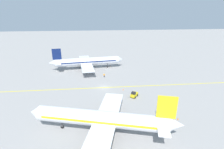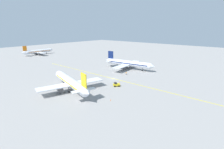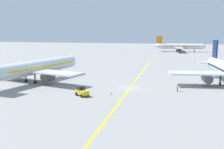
# 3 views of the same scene
# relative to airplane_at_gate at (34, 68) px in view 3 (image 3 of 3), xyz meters

# --- Properties ---
(ground_plane) EXTENTS (400.00, 400.00, 0.00)m
(ground_plane) POSITION_rel_airplane_at_gate_xyz_m (25.35, -1.92, -3.71)
(ground_plane) COLOR gray
(apron_yellow_centreline) EXTENTS (1.61, 120.00, 0.01)m
(apron_yellow_centreline) POSITION_rel_airplane_at_gate_xyz_m (25.35, -1.92, -3.71)
(apron_yellow_centreline) COLOR yellow
(apron_yellow_centreline) RESTS_ON ground
(airplane_at_gate) EXTENTS (28.35, 34.93, 10.60)m
(airplane_at_gate) POSITION_rel_airplane_at_gate_xyz_m (0.00, 0.00, 0.00)
(airplane_at_gate) COLOR silver
(airplane_at_gate) RESTS_ON ground
(airplane_distant_taxiing) EXTENTS (31.94, 25.34, 9.54)m
(airplane_distant_taxiing) POSITION_rel_airplane_at_gate_xyz_m (39.55, 105.60, -0.37)
(airplane_distant_taxiing) COLOR silver
(airplane_distant_taxiing) RESTS_ON ground
(baggage_tug_white) EXTENTS (3.29, 3.03, 2.11)m
(baggage_tug_white) POSITION_rel_airplane_at_gate_xyz_m (16.78, -11.33, -2.81)
(baggage_tug_white) COLOR gold
(baggage_tug_white) RESTS_ON ground
(ground_crew_worker) EXTENTS (0.27, 0.58, 1.68)m
(ground_crew_worker) POSITION_rel_airplane_at_gate_xyz_m (36.08, -2.82, -2.80)
(ground_crew_worker) COLOR #23232D
(ground_crew_worker) RESTS_ON ground
(traffic_cone_mid_apron) EXTENTS (0.32, 0.32, 0.55)m
(traffic_cone_mid_apron) POSITION_rel_airplane_at_gate_xyz_m (22.36, -8.72, -3.43)
(traffic_cone_mid_apron) COLOR orange
(traffic_cone_mid_apron) RESTS_ON ground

